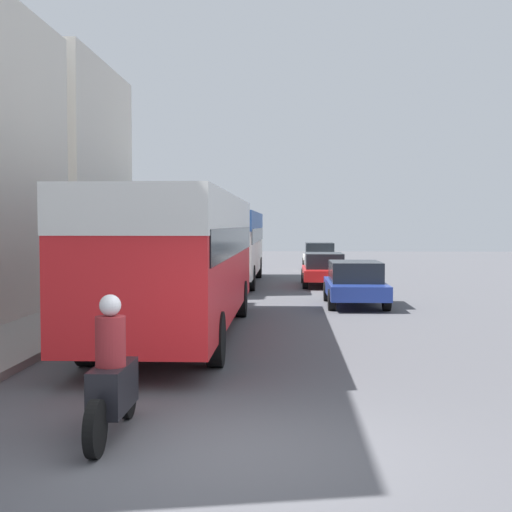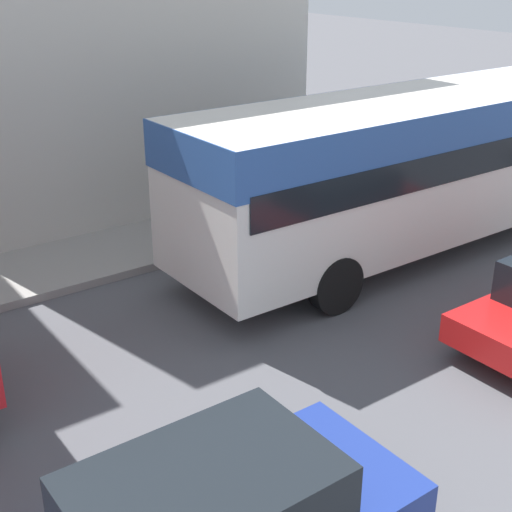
% 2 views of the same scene
% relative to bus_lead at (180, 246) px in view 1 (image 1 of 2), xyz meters
% --- Properties ---
extents(ground_plane, '(120.00, 120.00, 0.00)m').
position_rel_bus_lead_xyz_m(ground_plane, '(1.79, -8.22, -2.07)').
color(ground_plane, '#515156').
extents(building_far_terrace, '(6.66, 8.18, 8.62)m').
position_rel_bus_lead_xyz_m(building_far_terrace, '(-7.74, 10.89, 2.24)').
color(building_far_terrace, beige).
rests_on(building_far_terrace, ground_plane).
extents(bus_lead, '(2.61, 11.29, 3.20)m').
position_rel_bus_lead_xyz_m(bus_lead, '(0.00, 0.00, 0.00)').
color(bus_lead, red).
rests_on(bus_lead, ground_plane).
extents(bus_following, '(2.66, 10.76, 3.08)m').
position_rel_bus_lead_xyz_m(bus_following, '(-0.15, 14.45, -0.07)').
color(bus_following, silver).
rests_on(bus_following, ground_plane).
extents(motorcycle_behind_lead, '(0.38, 2.24, 1.73)m').
position_rel_bus_lead_xyz_m(motorcycle_behind_lead, '(0.35, -7.75, -1.39)').
color(motorcycle_behind_lead, black).
rests_on(motorcycle_behind_lead, ground_plane).
extents(car_crossing, '(1.82, 4.26, 1.55)m').
position_rel_bus_lead_xyz_m(car_crossing, '(4.19, 23.52, -1.27)').
color(car_crossing, silver).
rests_on(car_crossing, ground_plane).
extents(car_far_curb, '(1.84, 4.26, 1.40)m').
position_rel_bus_lead_xyz_m(car_far_curb, '(4.57, 6.35, -1.34)').
color(car_far_curb, navy).
rests_on(car_far_curb, ground_plane).
extents(car_distant, '(1.82, 4.35, 1.37)m').
position_rel_bus_lead_xyz_m(car_distant, '(3.94, 13.49, -1.35)').
color(car_distant, red).
rests_on(car_distant, ground_plane).
extents(pedestrian_near_curb, '(0.35, 0.35, 1.77)m').
position_rel_bus_lead_xyz_m(pedestrian_near_curb, '(-3.52, 16.76, -1.01)').
color(pedestrian_near_curb, '#232838').
rests_on(pedestrian_near_curb, sidewalk).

